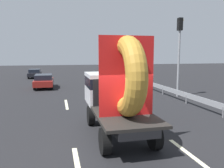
{
  "coord_description": "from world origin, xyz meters",
  "views": [
    {
      "loc": [
        -2.22,
        -7.51,
        3.19
      ],
      "look_at": [
        0.02,
        1.98,
        1.91
      ],
      "focal_mm": 36.85,
      "sensor_mm": 36.0,
      "label": 1
    }
  ],
  "objects_px": {
    "distant_sedan": "(44,81)",
    "oncoming_car": "(35,73)",
    "flatbed_truck": "(116,90)",
    "traffic_light": "(179,46)"
  },
  "relations": [
    {
      "from": "flatbed_truck",
      "to": "traffic_light",
      "type": "xyz_separation_m",
      "value": [
        6.49,
        6.69,
        2.0
      ]
    },
    {
      "from": "distant_sedan",
      "to": "oncoming_car",
      "type": "height_order",
      "value": "distant_sedan"
    },
    {
      "from": "distant_sedan",
      "to": "flatbed_truck",
      "type": "bearing_deg",
      "value": -75.27
    },
    {
      "from": "traffic_light",
      "to": "oncoming_car",
      "type": "bearing_deg",
      "value": 125.2
    },
    {
      "from": "flatbed_truck",
      "to": "distant_sedan",
      "type": "height_order",
      "value": "flatbed_truck"
    },
    {
      "from": "distant_sedan",
      "to": "oncoming_car",
      "type": "xyz_separation_m",
      "value": [
        -1.72,
        9.84,
        -0.06
      ]
    },
    {
      "from": "flatbed_truck",
      "to": "oncoming_car",
      "type": "distance_m",
      "value": 23.97
    },
    {
      "from": "traffic_light",
      "to": "oncoming_car",
      "type": "xyz_separation_m",
      "value": [
        -11.76,
        16.67,
        -3.14
      ]
    },
    {
      "from": "flatbed_truck",
      "to": "oncoming_car",
      "type": "relative_size",
      "value": 1.43
    },
    {
      "from": "flatbed_truck",
      "to": "distant_sedan",
      "type": "relative_size",
      "value": 1.3
    }
  ]
}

